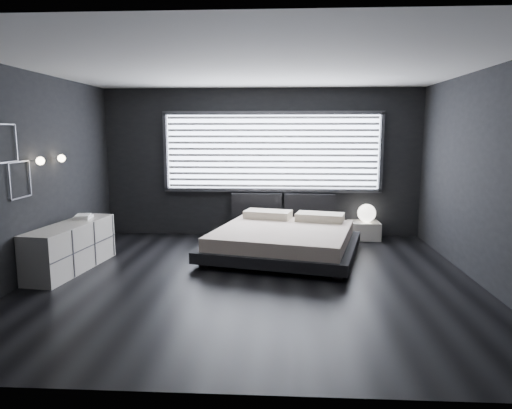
{
  "coord_description": "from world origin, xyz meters",
  "views": [
    {
      "loc": [
        0.38,
        -5.95,
        1.99
      ],
      "look_at": [
        0.0,
        0.85,
        0.9
      ],
      "focal_mm": 32.0,
      "sensor_mm": 36.0,
      "label": 1
    }
  ],
  "objects": [
    {
      "name": "room",
      "position": [
        0.0,
        0.0,
        1.4
      ],
      "size": [
        6.04,
        6.0,
        2.8
      ],
      "color": "black",
      "rests_on": "ground"
    },
    {
      "name": "window",
      "position": [
        0.2,
        2.7,
        1.61
      ],
      "size": [
        4.14,
        0.09,
        1.52
      ],
      "color": "white",
      "rests_on": "ground"
    },
    {
      "name": "headboard",
      "position": [
        0.41,
        2.64,
        0.57
      ],
      "size": [
        1.96,
        0.16,
        0.52
      ],
      "color": "black",
      "rests_on": "ground"
    },
    {
      "name": "sconce_near",
      "position": [
        -2.88,
        0.05,
        1.6
      ],
      "size": [
        0.18,
        0.11,
        0.11
      ],
      "color": "silver",
      "rests_on": "ground"
    },
    {
      "name": "sconce_far",
      "position": [
        -2.88,
        0.65,
        1.6
      ],
      "size": [
        0.18,
        0.11,
        0.11
      ],
      "color": "silver",
      "rests_on": "ground"
    },
    {
      "name": "wall_art_upper",
      "position": [
        -2.98,
        -0.55,
        1.85
      ],
      "size": [
        0.01,
        0.48,
        0.48
      ],
      "color": "#47474C",
      "rests_on": "ground"
    },
    {
      "name": "wall_art_lower",
      "position": [
        -2.98,
        -0.3,
        1.38
      ],
      "size": [
        0.01,
        0.48,
        0.48
      ],
      "color": "#47474C",
      "rests_on": "ground"
    },
    {
      "name": "bed",
      "position": [
        0.42,
        1.24,
        0.27
      ],
      "size": [
        2.73,
        2.65,
        0.59
      ],
      "color": "black",
      "rests_on": "ground"
    },
    {
      "name": "nightstand",
      "position": [
        1.93,
        2.5,
        0.16
      ],
      "size": [
        0.57,
        0.48,
        0.33
      ],
      "primitive_type": "cube",
      "rotation": [
        0.0,
        0.0,
        0.01
      ],
      "color": "beige",
      "rests_on": "ground"
    },
    {
      "name": "orb_lamp",
      "position": [
        1.97,
        2.48,
        0.5
      ],
      "size": [
        0.33,
        0.33,
        0.33
      ],
      "primitive_type": "sphere",
      "color": "white",
      "rests_on": "nightstand"
    },
    {
      "name": "dresser",
      "position": [
        -2.65,
        0.3,
        0.34
      ],
      "size": [
        0.68,
        1.75,
        0.68
      ],
      "color": "beige",
      "rests_on": "ground"
    },
    {
      "name": "book_stack",
      "position": [
        -2.63,
        0.7,
        0.71
      ],
      "size": [
        0.27,
        0.34,
        0.06
      ],
      "color": "white",
      "rests_on": "dresser"
    }
  ]
}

